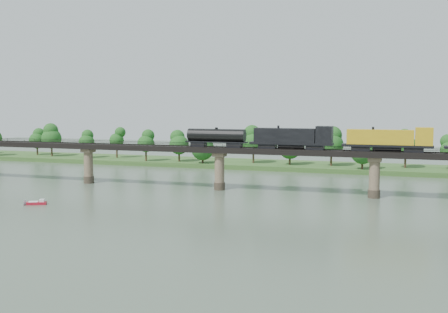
% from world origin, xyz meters
% --- Properties ---
extents(ground, '(400.00, 400.00, 0.00)m').
position_xyz_m(ground, '(0.00, 0.00, 0.00)').
color(ground, '#3D4D3D').
rests_on(ground, ground).
extents(far_bank, '(300.00, 24.00, 1.60)m').
position_xyz_m(far_bank, '(0.00, 85.00, 0.80)').
color(far_bank, '#2E5321').
rests_on(far_bank, ground).
extents(bridge, '(236.00, 30.00, 11.50)m').
position_xyz_m(bridge, '(0.00, 30.00, 5.46)').
color(bridge, '#473A2D').
rests_on(bridge, ground).
extents(bridge_superstructure, '(220.00, 4.90, 0.75)m').
position_xyz_m(bridge_superstructure, '(0.00, 30.00, 11.79)').
color(bridge_superstructure, black).
rests_on(bridge_superstructure, bridge).
extents(far_treeline, '(289.06, 17.54, 13.60)m').
position_xyz_m(far_treeline, '(-8.21, 80.52, 8.83)').
color(far_treeline, '#382619').
rests_on(far_treeline, far_bank).
extents(freight_train, '(86.07, 3.35, 5.92)m').
position_xyz_m(freight_train, '(35.12, 30.00, 14.33)').
color(freight_train, black).
rests_on(freight_train, bridge).
extents(motorboat, '(4.61, 3.26, 1.22)m').
position_xyz_m(motorboat, '(-32.86, -3.53, 0.42)').
color(motorboat, '#A51223').
rests_on(motorboat, ground).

